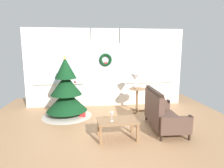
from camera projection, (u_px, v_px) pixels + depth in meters
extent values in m
plane|color=#AD7F56|center=(112.00, 130.00, 4.51)|extent=(6.76, 6.76, 0.00)
cube|color=white|center=(58.00, 68.00, 6.16)|extent=(2.15, 0.08, 2.55)
cube|color=white|center=(150.00, 67.00, 6.50)|extent=(2.15, 0.08, 2.55)
cube|color=white|center=(105.00, 36.00, 6.15)|extent=(0.94, 0.08, 0.50)
cube|color=silver|center=(106.00, 76.00, 6.33)|extent=(0.90, 0.05, 2.05)
cube|color=white|center=(106.00, 93.00, 6.41)|extent=(0.78, 0.02, 0.80)
cube|color=silver|center=(106.00, 64.00, 6.25)|extent=(0.78, 0.01, 1.10)
cube|color=silver|center=(58.00, 66.00, 6.09)|extent=(1.50, 0.01, 1.10)
cube|color=silver|center=(150.00, 65.00, 6.43)|extent=(1.50, 0.01, 1.10)
cube|color=silver|center=(59.00, 84.00, 6.18)|extent=(1.59, 0.06, 0.03)
cube|color=silver|center=(150.00, 82.00, 6.51)|extent=(1.59, 0.06, 0.03)
torus|color=black|center=(106.00, 60.00, 6.19)|extent=(0.41, 0.09, 0.41)
cube|color=red|center=(106.00, 64.00, 6.19)|extent=(0.10, 0.02, 0.10)
cylinder|color=#4C331E|center=(67.00, 112.00, 5.44)|extent=(0.10, 0.10, 0.23)
cone|color=beige|center=(67.00, 114.00, 5.45)|extent=(1.40, 1.40, 0.10)
cone|color=#0F3819|center=(67.00, 100.00, 5.38)|extent=(1.14, 1.14, 0.57)
cone|color=#0F3819|center=(66.00, 84.00, 5.30)|extent=(0.87, 0.87, 0.57)
cone|color=#0F3819|center=(65.00, 68.00, 5.22)|extent=(0.59, 0.59, 0.57)
cone|color=#E0BC4C|center=(65.00, 57.00, 5.17)|extent=(0.12, 0.12, 0.12)
sphere|color=red|center=(64.00, 87.00, 5.68)|extent=(0.07, 0.07, 0.07)
sphere|color=gold|center=(71.00, 88.00, 5.66)|extent=(0.07, 0.07, 0.07)
sphere|color=silver|center=(61.00, 89.00, 5.63)|extent=(0.08, 0.08, 0.08)
sphere|color=#264CB2|center=(64.00, 89.00, 5.69)|extent=(0.07, 0.07, 0.07)
sphere|color=red|center=(75.00, 82.00, 5.54)|extent=(0.06, 0.06, 0.06)
sphere|color=gold|center=(68.00, 70.00, 5.48)|extent=(0.08, 0.08, 0.08)
cylinder|color=black|center=(189.00, 137.00, 3.97)|extent=(0.05, 0.05, 0.14)
cylinder|color=black|center=(168.00, 117.00, 5.19)|extent=(0.05, 0.05, 0.14)
cylinder|color=black|center=(161.00, 138.00, 3.93)|extent=(0.05, 0.05, 0.14)
cylinder|color=black|center=(146.00, 117.00, 5.15)|extent=(0.05, 0.05, 0.14)
cube|color=brown|center=(165.00, 120.00, 4.54)|extent=(0.77, 1.21, 0.14)
cube|color=brown|center=(153.00, 105.00, 4.45)|extent=(0.17, 1.19, 0.62)
cube|color=black|center=(154.00, 91.00, 4.39)|extent=(0.13, 1.16, 0.06)
cube|color=brown|center=(176.00, 126.00, 3.89)|extent=(0.67, 0.12, 0.38)
cylinder|color=black|center=(191.00, 117.00, 3.88)|extent=(0.09, 0.09, 0.09)
cube|color=brown|center=(157.00, 107.00, 5.14)|extent=(0.67, 0.12, 0.38)
cylinder|color=black|center=(168.00, 101.00, 5.13)|extent=(0.09, 0.09, 0.09)
cylinder|color=#8E6642|center=(137.00, 89.00, 5.74)|extent=(0.48, 0.48, 0.02)
cylinder|color=#8E6642|center=(137.00, 100.00, 5.80)|extent=(0.07, 0.07, 0.69)
cube|color=#8E6642|center=(142.00, 110.00, 5.88)|extent=(0.20, 0.05, 0.04)
cube|color=#8E6642|center=(133.00, 109.00, 5.99)|extent=(0.14, 0.20, 0.04)
cube|color=#8E6642|center=(135.00, 112.00, 5.72)|extent=(0.14, 0.20, 0.04)
sphere|color=silver|center=(135.00, 86.00, 5.76)|extent=(0.16, 0.16, 0.16)
cylinder|color=silver|center=(135.00, 81.00, 5.74)|extent=(0.02, 0.02, 0.06)
cone|color=silver|center=(135.00, 77.00, 5.71)|extent=(0.28, 0.28, 0.20)
cube|color=#8E6642|center=(117.00, 121.00, 4.00)|extent=(0.87, 0.56, 0.03)
cube|color=#8E6642|center=(101.00, 136.00, 3.76)|extent=(0.05, 0.05, 0.38)
cube|color=#8E6642|center=(138.00, 133.00, 3.88)|extent=(0.05, 0.05, 0.38)
cube|color=#8E6642|center=(99.00, 127.00, 4.19)|extent=(0.05, 0.05, 0.38)
cube|color=#8E6642|center=(132.00, 125.00, 4.31)|extent=(0.05, 0.05, 0.38)
cylinder|color=silver|center=(112.00, 121.00, 3.93)|extent=(0.06, 0.06, 0.01)
cylinder|color=silver|center=(112.00, 118.00, 3.92)|extent=(0.01, 0.01, 0.10)
cone|color=silver|center=(112.00, 114.00, 3.91)|extent=(0.08, 0.08, 0.09)
cube|color=red|center=(82.00, 114.00, 5.33)|extent=(0.16, 0.15, 0.16)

